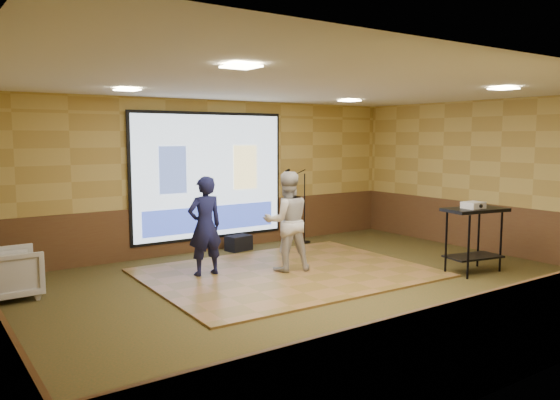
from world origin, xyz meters
TOP-DOWN VIEW (x-y plane):
  - ground at (0.00, 0.00)m, footprint 9.00×9.00m
  - room_shell at (0.00, 0.00)m, footprint 9.04×7.04m
  - wainscot_back at (0.00, 3.48)m, footprint 9.00×0.04m
  - wainscot_front at (0.00, -3.48)m, footprint 9.00×0.04m
  - wainscot_right at (4.48, 0.00)m, footprint 0.04×7.00m
  - projector_screen at (0.00, 3.44)m, footprint 3.32×0.06m
  - downlight_nw at (-2.20, 1.80)m, footprint 0.32×0.32m
  - downlight_ne at (2.20, 1.80)m, footprint 0.32×0.32m
  - downlight_sw at (-2.20, -1.50)m, footprint 0.32×0.32m
  - downlight_se at (2.20, -1.50)m, footprint 0.32×0.32m
  - dance_floor at (0.17, 1.02)m, footprint 4.61×3.57m
  - player_left at (-1.04, 1.63)m, footprint 0.59×0.39m
  - player_right at (0.23, 1.12)m, footprint 0.97×0.85m
  - av_table at (2.79, -0.69)m, footprint 1.04×0.55m
  - projector at (2.74, -0.69)m, footprint 0.34×0.28m
  - mic_stand at (1.98, 3.00)m, footprint 0.63×0.26m
  - banquet_chair at (-3.86, 2.11)m, footprint 0.81×0.78m
  - duffel_bag at (0.45, 3.11)m, footprint 0.53×0.40m

SIDE VIEW (x-z plane):
  - ground at x=0.00m, z-range 0.00..0.00m
  - dance_floor at x=0.17m, z-range 0.00..0.03m
  - duffel_bag at x=0.45m, z-range 0.00..0.30m
  - banquet_chair at x=-3.86m, z-range 0.00..0.72m
  - wainscot_back at x=0.00m, z-range 0.00..0.95m
  - wainscot_front at x=0.00m, z-range 0.00..0.95m
  - wainscot_right at x=4.48m, z-range 0.00..0.95m
  - mic_stand at x=1.98m, z-range -0.31..1.30m
  - av_table at x=2.79m, z-range 0.24..1.34m
  - player_left at x=-1.04m, z-range 0.03..1.65m
  - player_right at x=0.23m, z-range 0.03..1.70m
  - projector at x=2.74m, z-range 1.10..1.20m
  - projector_screen at x=0.00m, z-range 0.21..2.73m
  - room_shell at x=0.00m, z-range 0.58..3.60m
  - downlight_nw at x=-2.20m, z-range 2.96..2.98m
  - downlight_ne at x=2.20m, z-range 2.96..2.98m
  - downlight_sw at x=-2.20m, z-range 2.96..2.98m
  - downlight_se at x=2.20m, z-range 2.96..2.98m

